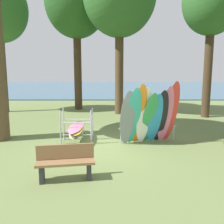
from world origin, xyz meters
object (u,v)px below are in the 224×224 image
(tree_mid_behind, at_px, (76,3))
(park_bench, at_px, (65,162))
(leaning_board_pile, at_px, (149,116))
(board_storage_rack, at_px, (76,129))
(tree_deep_back, at_px, (211,3))

(tree_mid_behind, bearing_deg, park_bench, -83.95)
(leaning_board_pile, xyz_separation_m, board_storage_rack, (-2.66, 0.29, -0.54))
(leaning_board_pile, height_order, board_storage_rack, leaning_board_pile)
(board_storage_rack, bearing_deg, tree_mid_behind, 97.15)
(park_bench, bearing_deg, board_storage_rack, 93.27)
(tree_mid_behind, relative_size, tree_deep_back, 1.15)
(park_bench, bearing_deg, tree_mid_behind, 96.05)
(board_storage_rack, xyz_separation_m, park_bench, (0.18, -3.22, -0.04))
(tree_mid_behind, xyz_separation_m, board_storage_rack, (1.01, -8.07, -6.52))
(tree_deep_back, distance_m, park_bench, 12.06)
(tree_deep_back, height_order, board_storage_rack, tree_deep_back)
(tree_mid_behind, distance_m, leaning_board_pile, 10.91)
(tree_mid_behind, xyz_separation_m, leaning_board_pile, (3.67, -8.36, -5.99))
(tree_deep_back, bearing_deg, tree_mid_behind, 159.09)
(tree_deep_back, distance_m, board_storage_rack, 10.21)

